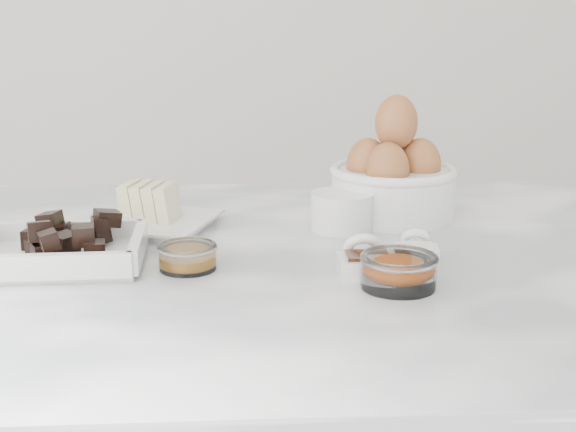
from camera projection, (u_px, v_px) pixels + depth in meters
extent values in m
cube|color=white|center=(273.00, 270.00, 0.98)|extent=(1.20, 0.80, 0.04)
cube|color=white|center=(59.00, 260.00, 0.93)|extent=(0.19, 0.14, 0.01)
cube|color=white|center=(154.00, 225.00, 1.09)|extent=(0.17, 0.17, 0.01)
cube|color=white|center=(154.00, 220.00, 1.08)|extent=(0.19, 0.19, 0.00)
cylinder|color=white|center=(342.00, 211.00, 1.08)|extent=(0.08, 0.08, 0.05)
cylinder|color=white|center=(342.00, 196.00, 1.07)|extent=(0.07, 0.07, 0.01)
cylinder|color=white|center=(393.00, 193.00, 1.14)|extent=(0.18, 0.18, 0.07)
torus|color=white|center=(393.00, 171.00, 1.13)|extent=(0.18, 0.18, 0.01)
ellipsoid|color=#A15B34|center=(418.00, 164.00, 1.14)|extent=(0.06, 0.06, 0.08)
ellipsoid|color=#A15B34|center=(368.00, 166.00, 1.12)|extent=(0.06, 0.06, 0.08)
ellipsoid|color=#A15B34|center=(392.00, 161.00, 1.16)|extent=(0.06, 0.06, 0.08)
ellipsoid|color=#A15B34|center=(394.00, 171.00, 1.09)|extent=(0.06, 0.06, 0.08)
ellipsoid|color=#A15B34|center=(396.00, 123.00, 1.12)|extent=(0.06, 0.06, 0.08)
cylinder|color=white|center=(188.00, 258.00, 0.92)|extent=(0.07, 0.07, 0.03)
torus|color=white|center=(187.00, 247.00, 0.91)|extent=(0.07, 0.07, 0.01)
cylinder|color=orange|center=(188.00, 261.00, 0.92)|extent=(0.05, 0.05, 0.01)
cylinder|color=white|center=(399.00, 273.00, 0.86)|extent=(0.08, 0.08, 0.03)
torus|color=white|center=(399.00, 258.00, 0.85)|extent=(0.09, 0.09, 0.01)
ellipsoid|color=#DC4A06|center=(399.00, 272.00, 0.86)|extent=(0.05, 0.05, 0.02)
cube|color=white|center=(366.00, 266.00, 0.89)|extent=(0.06, 0.05, 0.02)
cube|color=#33180B|center=(366.00, 255.00, 0.89)|extent=(0.04, 0.04, 0.00)
torus|color=white|center=(362.00, 247.00, 0.92)|extent=(0.05, 0.04, 0.04)
cube|color=white|center=(417.00, 255.00, 0.94)|extent=(0.06, 0.05, 0.02)
cube|color=white|center=(417.00, 246.00, 0.94)|extent=(0.04, 0.03, 0.00)
torus|color=white|center=(416.00, 240.00, 0.96)|extent=(0.04, 0.03, 0.04)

